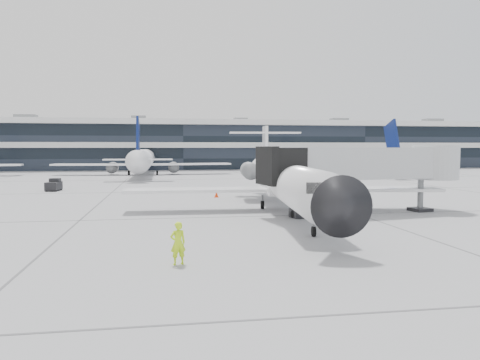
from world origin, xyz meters
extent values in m
plane|color=gray|center=(0.00, 0.00, 0.00)|extent=(220.00, 220.00, 0.00)
cube|color=black|center=(0.00, 82.00, 5.00)|extent=(170.00, 22.00, 10.00)
cylinder|color=white|center=(4.93, 1.73, 2.38)|extent=(5.22, 25.01, 2.80)
cone|color=black|center=(3.57, -12.08, 2.38)|extent=(3.07, 3.16, 2.80)
cone|color=white|center=(6.31, 15.74, 2.69)|extent=(2.97, 3.56, 2.66)
cube|color=white|center=(-1.67, 3.42, 1.66)|extent=(11.46, 3.01, 0.23)
cube|color=white|center=(11.73, 2.10, 1.66)|extent=(11.68, 4.56, 0.23)
cylinder|color=slate|center=(3.70, 10.38, 2.80)|extent=(1.89, 3.66, 1.55)
cylinder|color=slate|center=(7.82, 9.97, 2.80)|extent=(1.89, 3.66, 1.55)
cube|color=white|center=(6.25, 15.12, 4.87)|extent=(0.55, 2.71, 4.66)
cube|color=white|center=(6.29, 15.54, 6.52)|extent=(7.58, 2.38, 0.17)
cylinder|color=black|center=(3.96, -8.06, 0.29)|extent=(0.24, 0.60, 0.58)
cylinder|color=black|center=(3.59, 3.94, 0.33)|extent=(0.31, 0.68, 0.66)
cylinder|color=black|center=(6.68, 3.64, 0.33)|extent=(0.31, 0.68, 0.66)
cube|color=#B9BCBE|center=(10.24, -0.27, 3.81)|extent=(12.65, 4.51, 2.30)
cube|color=black|center=(3.95, -1.33, 3.72)|extent=(2.74, 3.18, 2.48)
cylinder|color=slate|center=(5.44, -1.08, 1.24)|extent=(0.39, 0.39, 2.48)
cube|color=black|center=(5.44, -1.08, 0.31)|extent=(1.78, 1.49, 0.62)
cylinder|color=slate|center=(15.49, 0.61, 1.33)|extent=(0.44, 0.44, 2.66)
cylinder|color=#B9BCBE|center=(16.80, 0.84, 3.81)|extent=(3.55, 3.55, 2.66)
imported|color=#C9FF1A|center=(-3.73, -13.18, 0.93)|extent=(0.77, 0.61, 1.85)
cone|color=#F0390C|center=(0.88, 13.29, 0.32)|extent=(0.41, 0.41, 0.64)
cube|color=#F0390C|center=(0.88, 13.29, 0.02)|extent=(0.51, 0.51, 0.03)
cube|color=black|center=(-16.80, 23.24, 0.56)|extent=(1.59, 2.39, 0.92)
cube|color=black|center=(-16.74, 23.74, 1.17)|extent=(1.22, 1.05, 0.51)
cylinder|color=black|center=(-17.26, 24.12, 0.22)|extent=(0.24, 0.47, 0.45)
cylinder|color=black|center=(-16.14, 23.98, 0.22)|extent=(0.24, 0.47, 0.45)
cylinder|color=black|center=(-17.46, 22.50, 0.22)|extent=(0.24, 0.47, 0.45)
cylinder|color=black|center=(-16.35, 22.36, 0.22)|extent=(0.24, 0.47, 0.45)
camera|label=1|loc=(-4.28, -32.95, 4.98)|focal=35.00mm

